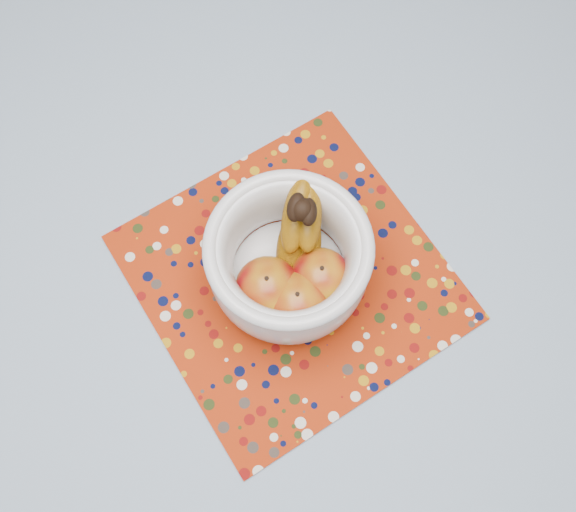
% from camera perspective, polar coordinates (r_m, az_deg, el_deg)
% --- Properties ---
extents(table, '(1.20, 1.20, 0.75)m').
position_cam_1_polar(table, '(0.96, -4.59, -1.53)').
color(table, brown).
rests_on(table, ground).
extents(tablecloth, '(1.32, 1.32, 0.01)m').
position_cam_1_polar(tablecloth, '(0.89, -4.99, 0.18)').
color(tablecloth, slate).
rests_on(tablecloth, table).
extents(placemat, '(0.48, 0.48, 0.00)m').
position_cam_1_polar(placemat, '(0.86, 0.28, -1.79)').
color(placemat, '#992508').
rests_on(placemat, tablecloth).
extents(fruit_bowl, '(0.20, 0.20, 0.15)m').
position_cam_1_polar(fruit_bowl, '(0.80, 0.38, -0.15)').
color(fruit_bowl, silver).
rests_on(fruit_bowl, placemat).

